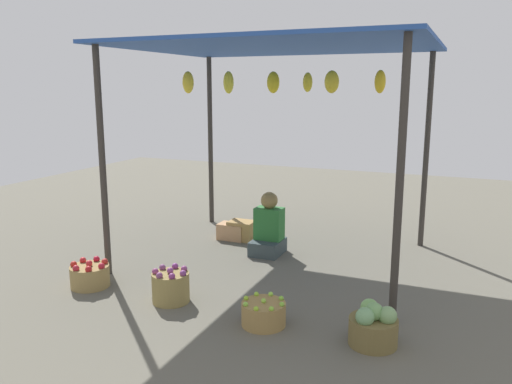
# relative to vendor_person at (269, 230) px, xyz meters

# --- Properties ---
(ground_plane) EXTENTS (14.00, 14.00, 0.00)m
(ground_plane) POSITION_rel_vendor_person_xyz_m (0.17, -0.14, -0.30)
(ground_plane) COLOR #615D50
(market_stall_structure) EXTENTS (3.40, 2.75, 2.52)m
(market_stall_structure) POSITION_rel_vendor_person_xyz_m (0.17, -0.14, 2.04)
(market_stall_structure) COLOR #38332D
(market_stall_structure) RESTS_ON ground
(vendor_person) EXTENTS (0.36, 0.44, 0.78)m
(vendor_person) POSITION_rel_vendor_person_xyz_m (0.00, 0.00, 0.00)
(vendor_person) COLOR #354144
(vendor_person) RESTS_ON ground
(basket_red_apples) EXTENTS (0.40, 0.40, 0.28)m
(basket_red_apples) POSITION_rel_vendor_person_xyz_m (-1.31, -1.75, -0.18)
(basket_red_apples) COLOR olive
(basket_red_apples) RESTS_ON ground
(basket_purple_onions) EXTENTS (0.36, 0.36, 0.35)m
(basket_purple_onions) POSITION_rel_vendor_person_xyz_m (-0.32, -1.75, -0.14)
(basket_purple_onions) COLOR olive
(basket_purple_onions) RESTS_ON ground
(basket_limes) EXTENTS (0.39, 0.39, 0.25)m
(basket_limes) POSITION_rel_vendor_person_xyz_m (0.69, -1.86, -0.19)
(basket_limes) COLOR #9D7C45
(basket_limes) RESTS_ON ground
(basket_cabbages) EXTENTS (0.39, 0.39, 0.36)m
(basket_cabbages) POSITION_rel_vendor_person_xyz_m (1.64, -1.83, -0.14)
(basket_cabbages) COLOR brown
(basket_cabbages) RESTS_ON ground
(wooden_crate_near_vendor) EXTENTS (0.34, 0.26, 0.26)m
(wooden_crate_near_vendor) POSITION_rel_vendor_person_xyz_m (-0.55, 0.40, -0.17)
(wooden_crate_near_vendor) COLOR #A78048
(wooden_crate_near_vendor) RESTS_ON ground
(wooden_crate_stacked_rear) EXTENTS (0.38, 0.25, 0.22)m
(wooden_crate_stacked_rear) POSITION_rel_vendor_person_xyz_m (-0.68, 0.37, -0.19)
(wooden_crate_stacked_rear) COLOR tan
(wooden_crate_stacked_rear) RESTS_ON ground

